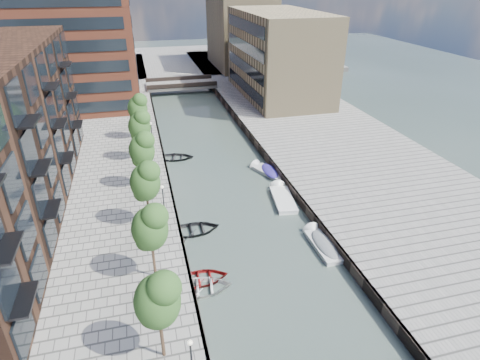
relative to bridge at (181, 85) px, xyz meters
name	(u,v)px	position (x,y,z in m)	size (l,w,h in m)	color
water	(213,157)	(0.00, -32.00, -1.39)	(300.00, 300.00, 0.00)	#38473F
quay_right	(330,141)	(16.00, -32.00, -0.89)	(20.00, 140.00, 1.00)	gray
quay_wall_left	(164,158)	(-6.10, -32.00, -0.89)	(0.25, 140.00, 1.00)	#332823
quay_wall_right	(260,148)	(6.10, -32.00, -0.89)	(0.25, 140.00, 1.00)	#332823
far_closure	(168,62)	(0.00, 28.00, -0.89)	(80.00, 40.00, 1.00)	gray
tower	(68,7)	(-17.00, -7.00, 14.61)	(18.00, 18.00, 30.00)	brown
tan_block_near	(278,55)	(16.00, -10.00, 6.61)	(12.00, 25.00, 14.00)	tan
tan_block_far	(240,30)	(16.00, 16.00, 7.61)	(12.00, 20.00, 16.00)	tan
bridge	(181,85)	(0.00, 0.00, 0.00)	(13.00, 6.00, 1.30)	gray
tree_1	(157,298)	(-8.50, -61.00, 3.92)	(2.50, 2.50, 5.95)	#382619
tree_2	(150,226)	(-8.50, -54.00, 3.92)	(2.50, 2.50, 5.95)	#382619
tree_3	(145,180)	(-8.50, -47.00, 3.92)	(2.50, 2.50, 5.95)	#382619
tree_4	(142,148)	(-8.50, -40.00, 3.92)	(2.50, 2.50, 5.95)	#382619
tree_5	(139,125)	(-8.50, -33.00, 3.92)	(2.50, 2.50, 5.95)	#382619
tree_6	(137,107)	(-8.50, -26.00, 3.92)	(2.50, 2.50, 5.95)	#382619
lamp_1	(164,203)	(-7.20, -48.00, 2.12)	(0.24, 0.24, 4.12)	black
lamp_2	(152,136)	(-7.20, -32.00, 2.12)	(0.24, 0.24, 4.12)	black
sloop_1	(195,232)	(-4.76, -47.79, -1.39)	(3.28, 4.60, 0.95)	black
sloop_2	(202,281)	(-5.18, -54.25, -1.39)	(2.88, 4.03, 0.84)	maroon
sloop_3	(202,290)	(-5.40, -55.25, -1.39)	(3.26, 4.56, 0.94)	silver
sloop_4	(176,159)	(-4.61, -31.56, -1.39)	(3.17, 4.44, 0.92)	black
motorboat_2	(282,197)	(4.80, -44.05, -1.28)	(2.59, 5.65, 1.82)	white
motorboat_3	(267,171)	(5.15, -38.05, -1.20)	(3.46, 5.02, 1.59)	silver
motorboat_4	(322,243)	(5.39, -52.45, -1.19)	(1.80, 5.01, 1.66)	silver
car	(258,98)	(11.34, -13.90, 0.29)	(1.61, 4.01, 1.37)	#B5B8BA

